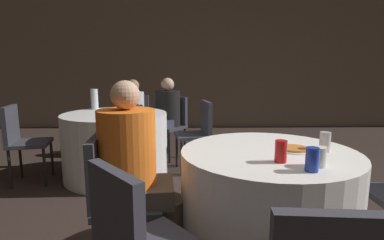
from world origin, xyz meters
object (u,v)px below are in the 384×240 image
at_px(soda_can_blue, 312,160).
at_px(table_near, 267,207).
at_px(person_black_shirt, 165,118).
at_px(bottle_far, 94,99).
at_px(table_far, 116,145).
at_px(chair_far_west, 21,136).
at_px(soda_can_silver, 325,142).
at_px(person_orange_shirt, 139,178).
at_px(chair_near_west, 114,191).
at_px(chair_far_east, 199,128).
at_px(chair_far_north, 135,118).
at_px(soda_can_red, 281,151).
at_px(chair_far_northeast, 172,120).
at_px(chair_near_southwest, 136,240).
at_px(pizza_plate_near, 294,149).
at_px(person_white_shirt, 133,118).

bearing_deg(soda_can_blue, table_near, 105.85).
distance_m(person_black_shirt, bottle_far, 0.96).
height_order(table_far, chair_far_west, chair_far_west).
bearing_deg(soda_can_silver, chair_far_west, 151.52).
bearing_deg(bottle_far, person_orange_shirt, -66.95).
bearing_deg(chair_far_west, person_black_shirt, 108.28).
bearing_deg(chair_near_west, chair_far_east, 157.46).
xyz_separation_m(chair_far_north, soda_can_red, (1.29, -2.88, 0.28)).
bearing_deg(chair_far_east, soda_can_silver, -170.41).
bearing_deg(chair_far_northeast, soda_can_silver, 151.79).
height_order(soda_can_blue, soda_can_silver, same).
distance_m(chair_far_west, soda_can_blue, 3.07).
distance_m(table_near, table_far, 2.13).
bearing_deg(table_near, soda_can_red, -90.25).
relative_size(person_orange_shirt, soda_can_blue, 9.83).
bearing_deg(table_far, chair_far_north, 86.47).
bearing_deg(chair_far_north, chair_near_west, 100.47).
bearing_deg(person_orange_shirt, bottle_far, -162.31).
xyz_separation_m(person_orange_shirt, bottle_far, (-0.89, 2.09, 0.27)).
xyz_separation_m(chair_near_southwest, pizza_plate_near, (0.90, 0.63, 0.23)).
bearing_deg(chair_far_northeast, person_white_shirt, 33.70).
height_order(chair_far_east, soda_can_blue, soda_can_blue).
bearing_deg(chair_near_southwest, chair_far_east, 131.11).
xyz_separation_m(soda_can_blue, soda_can_silver, (0.23, 0.37, 0.00)).
relative_size(table_near, person_orange_shirt, 0.92).
bearing_deg(table_far, chair_near_west, -77.13).
bearing_deg(chair_far_west, table_near, 46.82).
height_order(chair_near_west, chair_far_north, same).
bearing_deg(chair_far_west, soda_can_red, 42.91).
bearing_deg(bottle_far, soda_can_red, -53.00).
relative_size(chair_near_southwest, soda_can_red, 7.15).
bearing_deg(soda_can_silver, chair_far_east, 110.74).
xyz_separation_m(table_far, soda_can_blue, (1.46, -2.02, 0.44)).
xyz_separation_m(table_near, person_white_shirt, (-1.30, 2.48, 0.18)).
relative_size(table_far, chair_near_west, 1.38).
distance_m(soda_can_silver, bottle_far, 2.87).
xyz_separation_m(table_near, chair_near_southwest, (-0.73, -0.62, 0.16)).
xyz_separation_m(pizza_plate_near, soda_can_red, (-0.16, -0.24, 0.05)).
relative_size(table_far, person_orange_shirt, 1.00).
bearing_deg(soda_can_silver, soda_can_red, -148.07).
distance_m(table_far, person_black_shirt, 0.88).
bearing_deg(soda_can_blue, chair_near_southwest, -164.07).
bearing_deg(table_far, chair_near_southwest, -74.70).
bearing_deg(soda_can_silver, soda_can_blue, -122.44).
relative_size(chair_far_east, chair_far_northeast, 1.00).
xyz_separation_m(chair_far_northeast, person_black_shirt, (-0.10, -0.12, 0.05)).
xyz_separation_m(chair_far_east, person_black_shirt, (-0.46, 0.47, 0.05)).
bearing_deg(chair_near_west, person_black_shirt, 171.49).
distance_m(person_orange_shirt, person_black_shirt, 2.39).
bearing_deg(person_orange_shirt, person_black_shirt, 175.18).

